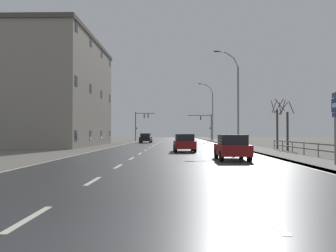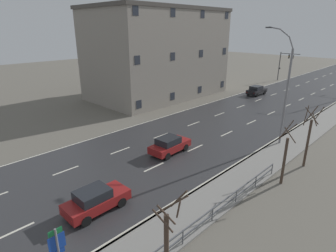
{
  "view_description": "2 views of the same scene",
  "coord_description": "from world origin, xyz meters",
  "px_view_note": "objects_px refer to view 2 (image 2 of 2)",
  "views": [
    {
      "loc": [
        0.53,
        -4.96,
        1.7
      ],
      "look_at": [
        -0.94,
        62.78,
        2.95
      ],
      "focal_mm": 38.37,
      "sensor_mm": 36.0,
      "label": 1
    },
    {
      "loc": [
        17.54,
        9.77,
        10.95
      ],
      "look_at": [
        0.0,
        27.63,
        2.04
      ],
      "focal_mm": 29.69,
      "sensor_mm": 36.0,
      "label": 2
    }
  ],
  "objects_px": {
    "street_lamp_midground": "(285,90)",
    "car_distant": "(256,90)",
    "traffic_signal_left": "(284,62)",
    "brick_building": "(158,53)",
    "car_near_right": "(170,145)",
    "car_near_left": "(96,200)"
  },
  "relations": [
    {
      "from": "traffic_signal_left",
      "to": "car_near_left",
      "type": "distance_m",
      "value": 54.0
    },
    {
      "from": "traffic_signal_left",
      "to": "car_distant",
      "type": "relative_size",
      "value": 1.45
    },
    {
      "from": "street_lamp_midground",
      "to": "traffic_signal_left",
      "type": "xyz_separation_m",
      "value": [
        -14.34,
        34.19,
        -1.3
      ]
    },
    {
      "from": "car_near_left",
      "to": "brick_building",
      "type": "xyz_separation_m",
      "value": [
        -20.3,
        24.72,
        6.16
      ]
    },
    {
      "from": "car_near_right",
      "to": "car_distant",
      "type": "relative_size",
      "value": 1.01
    },
    {
      "from": "traffic_signal_left",
      "to": "car_near_right",
      "type": "height_order",
      "value": "traffic_signal_left"
    },
    {
      "from": "traffic_signal_left",
      "to": "car_near_right",
      "type": "xyz_separation_m",
      "value": [
        8.21,
        -43.4,
        -3.26
      ]
    },
    {
      "from": "street_lamp_midground",
      "to": "brick_building",
      "type": "bearing_deg",
      "value": 165.54
    },
    {
      "from": "traffic_signal_left",
      "to": "brick_building",
      "type": "relative_size",
      "value": 0.27
    },
    {
      "from": "street_lamp_midground",
      "to": "car_distant",
      "type": "bearing_deg",
      "value": 123.33
    },
    {
      "from": "street_lamp_midground",
      "to": "brick_building",
      "type": "height_order",
      "value": "brick_building"
    },
    {
      "from": "traffic_signal_left",
      "to": "brick_building",
      "type": "xyz_separation_m",
      "value": [
        -9.39,
        -28.07,
        2.89
      ]
    },
    {
      "from": "traffic_signal_left",
      "to": "car_distant",
      "type": "height_order",
      "value": "traffic_signal_left"
    },
    {
      "from": "car_near_right",
      "to": "car_distant",
      "type": "distance_m",
      "value": 27.72
    },
    {
      "from": "car_near_left",
      "to": "brick_building",
      "type": "bearing_deg",
      "value": 129.06
    },
    {
      "from": "car_near_right",
      "to": "brick_building",
      "type": "relative_size",
      "value": 0.19
    },
    {
      "from": "car_near_right",
      "to": "car_distant",
      "type": "height_order",
      "value": "same"
    },
    {
      "from": "car_distant",
      "to": "brick_building",
      "type": "xyz_separation_m",
      "value": [
        -11.94,
        -11.81,
        6.16
      ]
    },
    {
      "from": "street_lamp_midground",
      "to": "car_near_right",
      "type": "relative_size",
      "value": 2.64
    },
    {
      "from": "car_distant",
      "to": "brick_building",
      "type": "distance_m",
      "value": 17.89
    },
    {
      "from": "street_lamp_midground",
      "to": "brick_building",
      "type": "relative_size",
      "value": 0.5
    },
    {
      "from": "car_near_left",
      "to": "car_near_right",
      "type": "bearing_deg",
      "value": 105.71
    }
  ]
}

